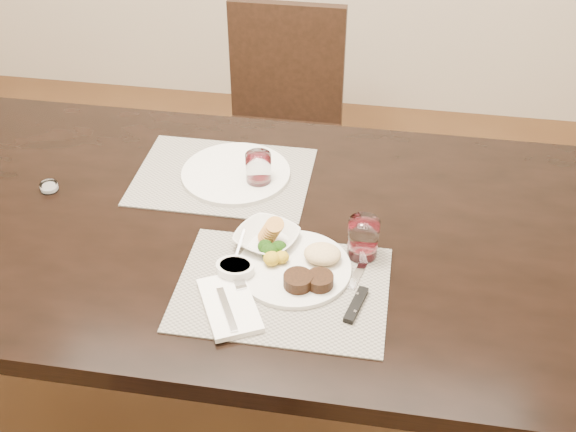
% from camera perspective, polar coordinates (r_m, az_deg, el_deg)
% --- Properties ---
extents(ground_plane, '(4.50, 4.50, 0.00)m').
position_cam_1_polar(ground_plane, '(2.32, -4.48, -15.12)').
color(ground_plane, '#402614').
rests_on(ground_plane, ground).
extents(dining_table, '(2.00, 1.00, 0.75)m').
position_cam_1_polar(dining_table, '(1.83, -5.49, -2.38)').
color(dining_table, black).
rests_on(dining_table, ground).
extents(chair_far, '(0.42, 0.42, 0.90)m').
position_cam_1_polar(chair_far, '(2.67, -0.47, 7.71)').
color(chair_far, black).
rests_on(chair_far, ground).
extents(placemat_near, '(0.46, 0.34, 0.00)m').
position_cam_1_polar(placemat_near, '(1.58, -0.45, -5.74)').
color(placemat_near, gray).
rests_on(placemat_near, dining_table).
extents(placemat_far, '(0.46, 0.34, 0.00)m').
position_cam_1_polar(placemat_far, '(1.93, -5.15, 3.13)').
color(placemat_far, gray).
rests_on(placemat_far, dining_table).
extents(dinner_plate, '(0.26, 0.26, 0.05)m').
position_cam_1_polar(dinner_plate, '(1.61, 0.89, -4.01)').
color(dinner_plate, silver).
rests_on(dinner_plate, placemat_near).
extents(napkin_fork, '(0.18, 0.21, 0.02)m').
position_cam_1_polar(napkin_fork, '(1.54, -4.64, -7.00)').
color(napkin_fork, white).
rests_on(napkin_fork, placemat_near).
extents(steak_knife, '(0.05, 0.25, 0.01)m').
position_cam_1_polar(steak_knife, '(1.56, 5.49, -6.28)').
color(steak_knife, silver).
rests_on(steak_knife, placemat_near).
extents(cracker_bowl, '(0.18, 0.18, 0.06)m').
position_cam_1_polar(cracker_bowl, '(1.68, -1.68, -1.74)').
color(cracker_bowl, silver).
rests_on(cracker_bowl, placemat_near).
extents(sauce_ramekin, '(0.09, 0.13, 0.07)m').
position_cam_1_polar(sauce_ramekin, '(1.60, -4.19, -4.23)').
color(sauce_ramekin, silver).
rests_on(sauce_ramekin, placemat_near).
extents(wine_glass_near, '(0.07, 0.07, 0.10)m').
position_cam_1_polar(wine_glass_near, '(1.65, 5.94, -1.89)').
color(wine_glass_near, silver).
rests_on(wine_glass_near, placemat_near).
extents(far_plate, '(0.29, 0.29, 0.01)m').
position_cam_1_polar(far_plate, '(1.92, -4.14, 3.38)').
color(far_plate, silver).
rests_on(far_plate, placemat_far).
extents(wine_glass_far, '(0.07, 0.07, 0.09)m').
position_cam_1_polar(wine_glass_far, '(1.86, -2.34, 3.55)').
color(wine_glass_far, silver).
rests_on(wine_glass_far, placemat_far).
extents(salt_cellar, '(0.05, 0.05, 0.02)m').
position_cam_1_polar(salt_cellar, '(1.96, -18.35, 2.18)').
color(salt_cellar, silver).
rests_on(salt_cellar, dining_table).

